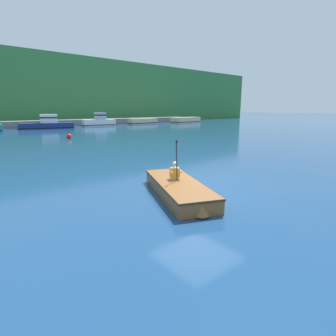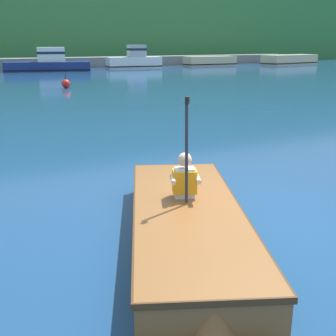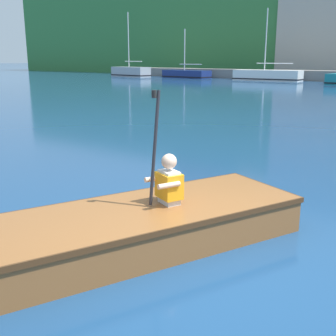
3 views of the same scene
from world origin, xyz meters
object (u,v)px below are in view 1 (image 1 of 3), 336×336
(rowboat_foreground, at_px, (179,188))
(person_paddler, at_px, (175,171))
(moored_boat_dock_east_end, at_px, (99,121))
(moored_boat_dock_west_end, at_px, (143,121))
(moored_boat_dock_center_far, at_px, (47,124))
(channel_buoy, at_px, (69,136))
(moored_boat_outer_slip_west, at_px, (186,120))

(rowboat_foreground, height_order, person_paddler, person_paddler)
(moored_boat_dock_east_end, xyz_separation_m, rowboat_foreground, (-12.85, -32.51, -0.46))
(moored_boat_dock_east_end, relative_size, person_paddler, 4.02)
(moored_boat_dock_west_end, distance_m, rowboat_foreground, 39.43)
(moored_boat_dock_east_end, height_order, person_paddler, moored_boat_dock_east_end)
(moored_boat_dock_east_end, distance_m, rowboat_foreground, 34.96)
(moored_boat_dock_east_end, height_order, rowboat_foreground, moored_boat_dock_east_end)
(moored_boat_dock_center_far, height_order, channel_buoy, moored_boat_dock_center_far)
(rowboat_foreground, relative_size, person_paddler, 3.06)
(rowboat_foreground, bearing_deg, moored_boat_dock_center_far, 81.01)
(moored_boat_dock_east_end, xyz_separation_m, moored_boat_outer_slip_west, (17.22, -1.24, -0.23))
(moored_boat_dock_east_end, bearing_deg, person_paddler, -111.55)
(rowboat_foreground, bearing_deg, moored_boat_dock_west_end, 57.26)
(moored_boat_outer_slip_west, height_order, channel_buoy, moored_boat_outer_slip_west)
(moored_boat_dock_center_far, bearing_deg, rowboat_foreground, -98.99)
(person_paddler, height_order, channel_buoy, person_paddler)
(rowboat_foreground, xyz_separation_m, person_paddler, (0.16, 0.37, 0.44))
(person_paddler, xyz_separation_m, channel_buoy, (2.84, 17.62, -0.46))
(moored_boat_outer_slip_west, bearing_deg, person_paddler, -134.07)
(moored_boat_dock_center_far, relative_size, moored_boat_dock_east_end, 1.38)
(moored_boat_dock_east_end, distance_m, person_paddler, 34.56)
(moored_boat_dock_west_end, relative_size, person_paddler, 4.32)
(moored_boat_dock_west_end, bearing_deg, moored_boat_outer_slip_west, -12.25)
(moored_boat_dock_west_end, xyz_separation_m, moored_boat_dock_east_end, (-8.47, -0.65, 0.28))
(rowboat_foreground, bearing_deg, moored_boat_outer_slip_west, 46.12)
(moored_boat_dock_west_end, height_order, moored_boat_dock_east_end, moored_boat_dock_east_end)
(moored_boat_dock_east_end, xyz_separation_m, person_paddler, (-12.70, -32.14, -0.01))
(moored_boat_outer_slip_west, xyz_separation_m, person_paddler, (-29.91, -30.90, 0.22))
(moored_boat_dock_center_far, distance_m, person_paddler, 31.68)
(moored_boat_dock_center_far, xyz_separation_m, moored_boat_outer_slip_west, (25.06, -0.41, -0.16))
(channel_buoy, bearing_deg, moored_boat_dock_west_end, 39.64)
(moored_boat_dock_east_end, bearing_deg, moored_boat_dock_west_end, 4.41)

